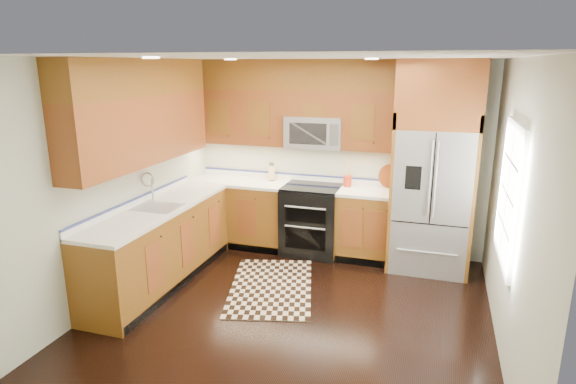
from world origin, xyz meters
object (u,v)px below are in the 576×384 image
(rug, at_px, (271,287))
(utensil_crock, at_px, (347,179))
(refrigerator, at_px, (434,168))
(knife_block, at_px, (272,173))
(range, at_px, (312,220))

(rug, height_order, utensil_crock, utensil_crock)
(refrigerator, xyz_separation_m, utensil_crock, (-1.10, 0.19, -0.25))
(rug, bearing_deg, refrigerator, 19.46)
(knife_block, relative_size, utensil_crock, 0.79)
(refrigerator, height_order, rug, refrigerator)
(refrigerator, bearing_deg, range, 178.60)
(rug, distance_m, knife_block, 1.82)
(rug, bearing_deg, utensil_crock, 50.75)
(refrigerator, distance_m, utensil_crock, 1.14)
(range, distance_m, knife_block, 0.90)
(range, distance_m, rug, 1.30)
(range, relative_size, knife_block, 3.76)
(utensil_crock, bearing_deg, range, -161.78)
(range, bearing_deg, knife_block, 161.58)
(rug, relative_size, utensil_crock, 4.87)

